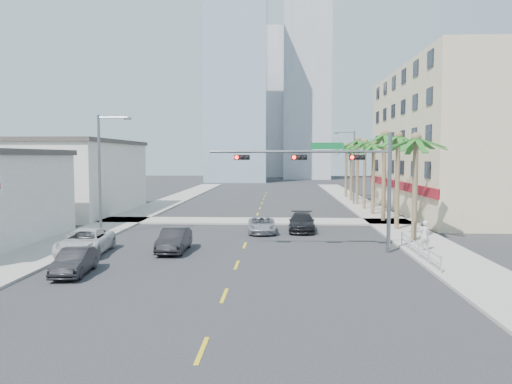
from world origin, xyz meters
TOP-DOWN VIEW (x-y plane):
  - ground at (0.00, 0.00)m, footprint 260.00×260.00m
  - sidewalk_right at (12.00, 20.00)m, footprint 4.00×120.00m
  - sidewalk_left at (-12.00, 20.00)m, footprint 4.00×120.00m
  - sidewalk_cross at (0.00, 22.00)m, footprint 80.00×4.00m
  - building_right at (21.99, 30.00)m, footprint 15.25×28.00m
  - building_left_far at (-19.50, 28.00)m, footprint 11.00×18.00m
  - tower_far_left at (-8.00, 95.00)m, footprint 14.00×14.00m
  - tower_far_right at (9.00, 110.00)m, footprint 12.00×12.00m
  - tower_far_center at (-3.00, 125.00)m, footprint 16.00×16.00m
  - traffic_signal_mast at (5.78, 7.95)m, footprint 11.12×0.54m
  - palm_tree_0 at (11.60, 12.00)m, footprint 4.80×4.80m
  - palm_tree_1 at (11.60, 17.20)m, footprint 4.80×4.80m
  - palm_tree_2 at (11.60, 22.40)m, footprint 4.80×4.80m
  - palm_tree_3 at (11.60, 27.60)m, footprint 4.80×4.80m
  - palm_tree_4 at (11.60, 32.80)m, footprint 4.80×4.80m
  - palm_tree_5 at (11.60, 38.00)m, footprint 4.80×4.80m
  - palm_tree_6 at (11.60, 43.20)m, footprint 4.80×4.80m
  - palm_tree_7 at (11.60, 48.40)m, footprint 4.80×4.80m
  - streetlight_left at (-11.00, 14.00)m, footprint 2.55×0.25m
  - streetlight_right at (11.00, 38.00)m, footprint 2.55×0.25m
  - guardrail at (10.30, 6.00)m, footprint 0.08×8.08m
  - car_parked_mid at (-7.91, 1.43)m, footprint 1.73×4.06m
  - car_parked_far at (-9.40, 6.51)m, footprint 2.92×5.62m
  - car_lane_left at (-4.21, 7.59)m, footprint 1.58×4.43m
  - car_lane_center at (0.92, 15.47)m, footprint 2.35×4.61m
  - car_lane_right at (4.04, 16.48)m, footprint 2.21×5.02m
  - pedestrian at (11.20, 8.07)m, footprint 0.75×0.58m

SIDE VIEW (x-z plane):
  - ground at x=0.00m, z-range 0.00..0.00m
  - sidewalk_right at x=12.00m, z-range 0.00..0.15m
  - sidewalk_left at x=-12.00m, z-range 0.00..0.15m
  - sidewalk_cross at x=0.00m, z-range 0.00..0.15m
  - car_lane_center at x=0.92m, z-range 0.00..1.25m
  - car_parked_mid at x=-7.91m, z-range 0.00..1.30m
  - guardrail at x=10.30m, z-range 0.17..1.17m
  - car_lane_right at x=4.04m, z-range 0.00..1.43m
  - car_lane_left at x=-4.21m, z-range 0.00..1.46m
  - car_parked_far at x=-9.40m, z-range 0.00..1.51m
  - pedestrian at x=11.20m, z-range 0.15..2.00m
  - building_left_far at x=-19.50m, z-range 0.00..7.20m
  - streetlight_left at x=-11.00m, z-range 0.56..9.56m
  - streetlight_right at x=11.00m, z-range 0.56..9.56m
  - traffic_signal_mast at x=5.78m, z-range 1.46..8.66m
  - palm_tree_0 at x=11.60m, z-range 3.18..10.98m
  - palm_tree_3 at x=11.60m, z-range 3.18..10.98m
  - palm_tree_6 at x=11.60m, z-range 3.18..10.98m
  - palm_tree_1 at x=11.60m, z-range 3.35..11.51m
  - palm_tree_4 at x=11.60m, z-range 3.35..11.51m
  - palm_tree_7 at x=11.60m, z-range 3.35..11.51m
  - building_right at x=21.99m, z-range 0.00..15.00m
  - palm_tree_2 at x=11.60m, z-range 3.52..12.04m
  - palm_tree_5 at x=11.60m, z-range 3.52..12.04m
  - tower_far_center at x=-3.00m, z-range 0.00..42.00m
  - tower_far_left at x=-8.00m, z-range 0.00..48.00m
  - tower_far_right at x=9.00m, z-range 0.00..60.00m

